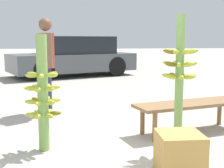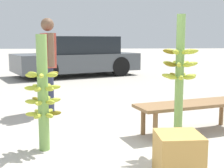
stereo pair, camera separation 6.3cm
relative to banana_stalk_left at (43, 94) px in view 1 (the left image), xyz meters
name	(u,v)px [view 1 (the left image)]	position (x,y,z in m)	size (l,w,h in m)	color
ground_plane	(118,163)	(0.77, -0.45, -0.64)	(80.00, 80.00, 0.00)	#B2AA9E
banana_stalk_left	(43,94)	(0.00, 0.00, 0.00)	(0.39, 0.39, 1.28)	#7AA851
banana_stalk_center	(179,77)	(1.46, -0.18, 0.19)	(0.38, 0.38, 1.48)	#7AA851
vendor_person	(46,58)	(-0.15, 1.74, 0.29)	(0.30, 0.62, 1.57)	#2D334C
market_bench	(191,106)	(1.85, 0.51, -0.29)	(1.60, 0.87, 0.40)	olive
parked_car	(73,57)	(0.11, 7.28, 0.00)	(4.46, 3.36, 1.33)	#4C5156
produce_crate	(179,154)	(1.30, -0.77, -0.44)	(0.39, 0.39, 0.39)	#C69347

